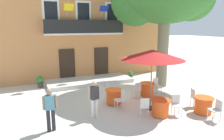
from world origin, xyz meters
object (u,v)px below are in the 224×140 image
cafe_table_front (114,96)px  pedestrian_mid_plaza (50,108)px  cafe_table_near_tree (203,105)px  cafe_umbrella (152,55)px  cafe_chair_middle_0 (156,85)px  cafe_chair_far_side_0 (144,106)px  cafe_chair_front_1 (121,99)px  cafe_chair_middle_1 (137,89)px  ground_planter_left (40,81)px  cafe_table_far_side (160,107)px  cafe_chair_near_tree_1 (216,109)px  cafe_table_middle (147,89)px  cafe_chair_far_side_1 (176,103)px  cafe_chair_front_0 (110,90)px  pedestrian_near_entrance (95,97)px  ground_planter_right (131,74)px  cafe_chair_near_tree_0 (195,96)px

cafe_table_front → pedestrian_mid_plaza: bearing=-154.7°
cafe_table_near_tree → pedestrian_mid_plaza: size_ratio=0.52×
cafe_table_front → cafe_umbrella: size_ratio=0.30×
cafe_chair_middle_0 → cafe_chair_far_side_0: 3.40m
cafe_table_near_tree → cafe_chair_front_1: (-3.23, 1.89, 0.14)m
cafe_chair_middle_1 → cafe_table_front: size_ratio=1.05×
cafe_umbrella → ground_planter_left: cafe_umbrella is taller
cafe_table_near_tree → cafe_chair_middle_1: 3.37m
cafe_chair_middle_1 → cafe_table_far_side: cafe_chair_middle_1 is taller
cafe_chair_near_tree_1 → cafe_chair_front_1: same height
cafe_table_front → cafe_chair_front_1: bearing=-87.5°
cafe_table_middle → cafe_chair_middle_0: cafe_chair_middle_0 is taller
cafe_chair_front_1 → cafe_chair_far_side_1: 2.52m
cafe_table_far_side → ground_planter_left: (-4.51, 6.57, 0.03)m
cafe_chair_middle_1 → cafe_chair_far_side_0: bearing=-112.8°
cafe_chair_near_tree_1 → pedestrian_mid_plaza: size_ratio=0.55×
cafe_chair_front_0 → cafe_umbrella: 3.17m
cafe_table_near_tree → cafe_table_middle: (-1.06, 2.99, 0.00)m
cafe_chair_middle_0 → pedestrian_near_entrance: pedestrian_near_entrance is taller
cafe_chair_middle_0 → pedestrian_mid_plaza: 6.54m
cafe_table_middle → cafe_chair_far_side_1: size_ratio=0.95×
cafe_table_near_tree → ground_planter_right: bearing=89.5°
cafe_table_middle → ground_planter_left: bearing=142.7°
cafe_table_middle → cafe_chair_far_side_0: size_ratio=0.95×
cafe_chair_far_side_1 → ground_planter_right: bearing=78.9°
cafe_chair_front_0 → ground_planter_right: 4.80m
pedestrian_mid_plaza → ground_planter_left: bearing=89.5°
pedestrian_mid_plaza → cafe_chair_far_side_0: bearing=-5.9°
cafe_chair_near_tree_1 → cafe_table_far_side: bearing=145.4°
cafe_chair_near_tree_1 → ground_planter_right: size_ratio=1.77×
cafe_chair_near_tree_1 → cafe_umbrella: 3.48m
cafe_chair_front_0 → cafe_chair_far_side_0: 2.73m
cafe_chair_middle_0 → cafe_chair_front_0: bearing=174.8°
cafe_table_near_tree → cafe_chair_middle_0: bearing=95.8°
cafe_table_near_tree → ground_planter_right: (0.06, 6.94, -0.10)m
cafe_chair_near_tree_0 → ground_planter_left: size_ratio=1.20×
cafe_chair_middle_1 → cafe_table_front: (-1.47, -0.21, -0.14)m
cafe_chair_front_0 → cafe_umbrella: cafe_umbrella is taller
cafe_chair_middle_0 → cafe_chair_front_1: (-2.92, -1.24, 0.00)m
pedestrian_near_entrance → ground_planter_left: bearing=107.8°
cafe_table_near_tree → cafe_chair_far_side_0: size_ratio=0.95×
cafe_chair_middle_1 → cafe_table_front: 1.49m
cafe_table_near_tree → cafe_table_far_side: same height
cafe_chair_front_0 → cafe_chair_far_side_0: (0.48, -2.69, 0.00)m
cafe_chair_middle_0 → cafe_chair_middle_1: (-1.48, -0.28, 0.00)m
cafe_chair_near_tree_0 → cafe_chair_middle_1: 2.92m
cafe_table_near_tree → pedestrian_near_entrance: bearing=162.2°
cafe_chair_middle_0 → cafe_chair_middle_1: bearing=-169.2°
cafe_chair_middle_1 → ground_planter_right: 4.49m
cafe_chair_front_0 → cafe_table_front: bearing=-96.5°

